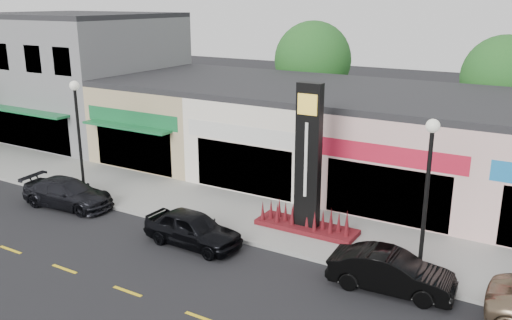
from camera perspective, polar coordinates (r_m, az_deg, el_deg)
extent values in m
plane|color=black|center=(20.64, -7.55, -9.95)|extent=(120.00, 120.00, 0.00)
cube|color=gray|center=(23.84, -1.08, -5.85)|extent=(52.00, 4.30, 0.15)
cube|color=gray|center=(22.12, -4.18, -7.74)|extent=(52.00, 0.20, 0.15)
cube|color=slate|center=(39.68, -18.20, 8.27)|extent=(12.00, 10.00, 8.00)
cube|color=#262628|center=(39.36, -18.76, 14.25)|extent=(12.00, 10.00, 0.30)
cube|color=black|center=(37.10, -23.54, 3.09)|extent=(9.00, 0.10, 2.40)
cube|color=#176B37|center=(36.57, -24.40, 4.90)|extent=(9.50, 1.00, 0.14)
cube|color=black|center=(37.25, -25.25, 9.84)|extent=(1.40, 0.10, 1.60)
cube|color=black|center=(34.83, -22.40, 9.80)|extent=(1.40, 0.10, 1.60)
cube|color=black|center=(32.88, -19.71, 9.74)|extent=(1.40, 0.10, 1.60)
cube|color=tan|center=(33.51, -7.05, 4.53)|extent=(7.00, 10.00, 4.50)
cube|color=#262628|center=(33.09, -7.20, 8.60)|extent=(7.00, 10.00, 0.30)
cube|color=black|center=(30.06, -12.74, 1.18)|extent=(5.25, 0.10, 2.40)
cube|color=#176B37|center=(29.67, -12.95, 4.35)|extent=(6.30, 0.12, 0.80)
cube|color=#176B37|center=(29.44, -13.50, 3.42)|extent=(5.60, 0.90, 0.12)
cube|color=white|center=(29.83, 3.69, 3.13)|extent=(7.00, 10.00, 4.50)
cube|color=#262628|center=(29.36, 3.78, 7.68)|extent=(7.00, 10.00, 0.30)
cube|color=black|center=(25.89, -1.36, -0.89)|extent=(5.25, 0.10, 2.40)
cube|color=silver|center=(25.44, -1.38, 2.77)|extent=(6.30, 0.12, 0.80)
cube|color=beige|center=(27.47, 16.79, 1.27)|extent=(7.00, 10.00, 4.50)
cube|color=#262628|center=(26.97, 17.21, 6.19)|extent=(7.00, 10.00, 0.30)
cube|color=black|center=(23.14, 13.53, -3.52)|extent=(5.25, 0.10, 2.40)
cube|color=red|center=(22.63, 13.82, 0.53)|extent=(6.30, 0.12, 0.80)
cylinder|color=#382619|center=(38.07, 5.83, 4.98)|extent=(0.36, 0.36, 3.15)
sphere|color=#1C571B|center=(37.51, 6.00, 10.46)|extent=(5.20, 5.20, 5.20)
cylinder|color=#382619|center=(34.92, 23.97, 2.42)|extent=(0.36, 0.36, 2.97)
sphere|color=#1C571B|center=(34.33, 24.63, 7.93)|extent=(4.80, 4.80, 4.80)
cylinder|color=black|center=(27.37, -17.62, -3.15)|extent=(0.32, 0.32, 0.30)
cylinder|color=black|center=(26.66, -18.08, 1.92)|extent=(0.14, 0.14, 5.00)
sphere|color=silver|center=(26.16, -18.59, 7.44)|extent=(0.44, 0.44, 0.44)
cylinder|color=black|center=(19.40, 16.76, -11.39)|extent=(0.32, 0.32, 0.30)
cylinder|color=black|center=(18.39, 17.40, -4.48)|extent=(0.14, 0.14, 5.00)
sphere|color=silver|center=(17.66, 18.12, 3.43)|extent=(0.44, 0.44, 0.44)
cube|color=#4E110D|center=(22.34, 5.32, -7.03)|extent=(4.20, 1.30, 0.20)
cube|color=black|center=(21.34, 5.52, 0.12)|extent=(1.00, 0.40, 6.00)
cube|color=yellow|center=(20.64, 5.43, 5.84)|extent=(0.80, 0.05, 0.80)
cube|color=silver|center=(21.15, 5.27, -0.03)|extent=(0.12, 0.04, 3.00)
imported|color=black|center=(26.28, -19.20, -3.31)|extent=(2.28, 4.62, 1.29)
imported|color=black|center=(21.16, -6.69, -7.18)|extent=(1.76, 4.08, 1.37)
imported|color=black|center=(18.48, 14.04, -11.35)|extent=(1.69, 4.14, 1.33)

